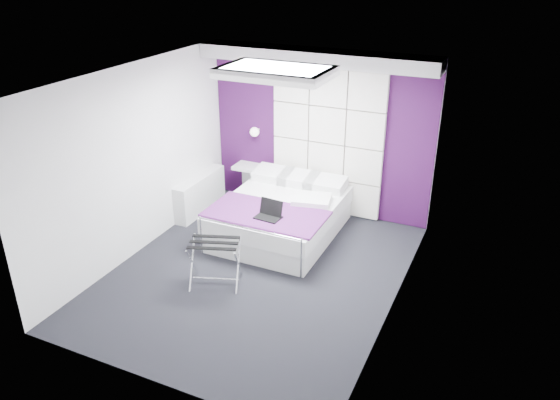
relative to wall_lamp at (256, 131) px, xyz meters
name	(u,v)px	position (x,y,z in m)	size (l,w,h in m)	color
floor	(257,273)	(1.05, -2.06, -1.22)	(4.40, 4.40, 0.00)	black
ceiling	(253,77)	(1.05, -2.06, 1.38)	(4.40, 4.40, 0.00)	white
wall_back	(320,132)	(1.05, 0.14, 0.08)	(3.60, 3.60, 0.00)	silver
wall_left	(137,161)	(-0.75, -2.06, 0.08)	(4.40, 4.40, 0.00)	silver
wall_right	(401,210)	(2.85, -2.06, 0.08)	(4.40, 4.40, 0.00)	silver
accent_wall	(319,133)	(1.05, 0.13, 0.08)	(3.58, 0.02, 2.58)	#360D3B
soffit	(316,57)	(1.05, -0.11, 1.28)	(3.58, 0.50, 0.20)	silver
headboard	(327,143)	(1.20, 0.08, -0.05)	(1.80, 0.08, 2.30)	white
skylight	(276,71)	(1.05, -1.46, 1.33)	(1.36, 0.86, 0.12)	white
wall_lamp	(256,131)	(0.00, 0.00, 0.00)	(0.15, 0.15, 0.15)	white
radiator	(200,194)	(-0.64, -0.76, -0.92)	(0.22, 1.20, 0.60)	silver
bed	(281,216)	(0.87, -0.92, -0.92)	(1.66, 2.01, 0.71)	silver
nightstand	(250,167)	(-0.10, -0.04, -0.62)	(0.49, 0.38, 0.05)	silver
luggage_rack	(215,263)	(0.68, -2.49, -0.92)	(0.61, 0.45, 0.60)	silver
laptop	(269,213)	(0.97, -1.51, -0.60)	(0.34, 0.24, 0.25)	black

